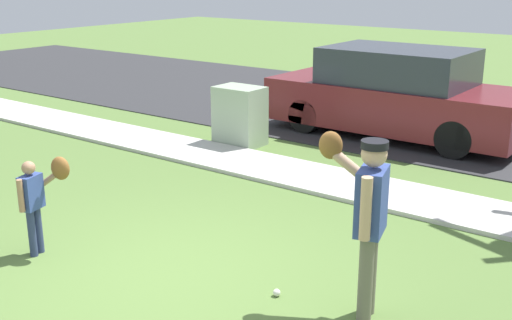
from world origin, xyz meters
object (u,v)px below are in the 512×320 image
person_child (39,193)px  baseball (277,293)px  person_adult (367,208)px  parked_suv_maroon (396,94)px  utility_cabinet (240,116)px

person_child → baseball: person_child is taller
person_adult → parked_suv_maroon: person_adult is taller
utility_cabinet → person_child: bearing=-77.5°
person_child → utility_cabinet: (-1.09, 4.92, -0.19)m
person_adult → person_child: person_adult is taller
person_child → parked_suv_maroon: (0.87, 7.14, 0.08)m
utility_cabinet → parked_suv_maroon: size_ratio=0.22×
person_child → parked_suv_maroon: size_ratio=0.24×
parked_suv_maroon → person_adult: bearing=112.5°
baseball → person_child: bearing=-164.1°
person_adult → parked_suv_maroon: (-2.57, 6.21, -0.25)m
person_child → utility_cabinet: person_child is taller
person_child → parked_suv_maroon: 7.20m
person_child → baseball: (2.62, 0.75, -0.68)m
person_adult → parked_suv_maroon: bearing=-83.0°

